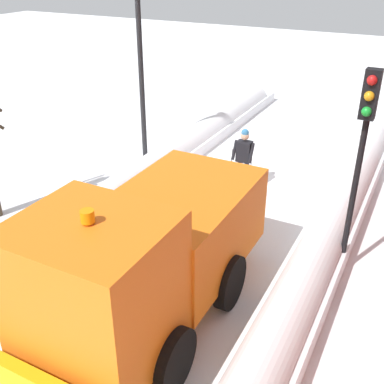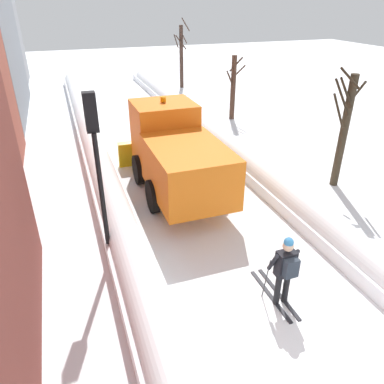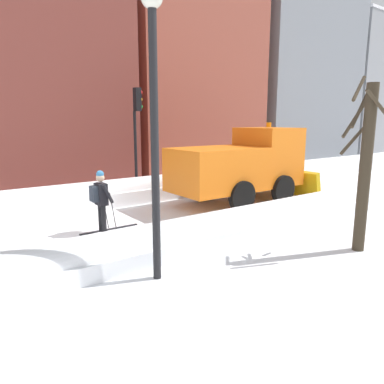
# 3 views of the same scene
# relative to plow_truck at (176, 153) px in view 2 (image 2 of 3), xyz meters

# --- Properties ---
(ground_plane) EXTENTS (80.00, 80.00, 0.00)m
(ground_plane) POSITION_rel_plow_truck_xyz_m (0.40, 2.79, -1.48)
(ground_plane) COLOR white
(snowbank_left) EXTENTS (1.10, 36.00, 1.00)m
(snowbank_left) POSITION_rel_plow_truck_xyz_m (-2.42, 2.79, -1.05)
(snowbank_left) COLOR white
(snowbank_left) RESTS_ON ground
(snowbank_right) EXTENTS (1.10, 36.00, 0.90)m
(snowbank_right) POSITION_rel_plow_truck_xyz_m (3.22, 2.79, -1.15)
(snowbank_right) COLOR white
(snowbank_right) RESTS_ON ground
(plow_truck) EXTENTS (3.20, 5.98, 3.12)m
(plow_truck) POSITION_rel_plow_truck_xyz_m (0.00, 0.00, 0.00)
(plow_truck) COLOR orange
(plow_truck) RESTS_ON ground
(skier) EXTENTS (0.62, 1.80, 1.81)m
(skier) POSITION_rel_plow_truck_xyz_m (0.59, -6.12, -0.48)
(skier) COLOR black
(skier) RESTS_ON ground
(traffic_light_pole) EXTENTS (0.28, 0.42, 4.45)m
(traffic_light_pole) POSITION_rel_plow_truck_xyz_m (-2.88, -3.10, 1.64)
(traffic_light_pole) COLOR black
(traffic_light_pole) RESTS_ON ground
(bare_tree_near) EXTENTS (0.87, 1.13, 4.26)m
(bare_tree_near) POSITION_rel_plow_truck_xyz_m (5.72, -1.51, 0.69)
(bare_tree_near) COLOR #3A3022
(bare_tree_near) RESTS_ON ground
(bare_tree_mid) EXTENTS (0.91, 1.08, 3.48)m
(bare_tree_mid) POSITION_rel_plow_truck_xyz_m (5.72, 7.49, 0.33)
(bare_tree_mid) COLOR #432D22
(bare_tree_mid) RESTS_ON ground
(bare_tree_far) EXTENTS (1.19, 1.35, 4.98)m
(bare_tree_far) POSITION_rel_plow_truck_xyz_m (5.60, 16.35, 0.87)
(bare_tree_far) COLOR #423028
(bare_tree_far) RESTS_ON ground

